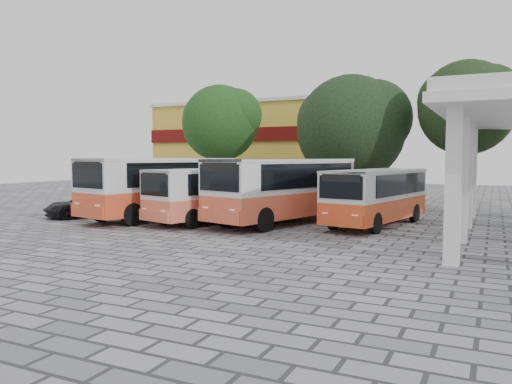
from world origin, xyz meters
The scene contains 10 objects.
ground centered at (0.00, 0.00, 0.00)m, with size 90.00×90.00×0.00m, color slate.
shophouse_block centered at (-11.00, 25.99, 4.16)m, with size 20.40×10.40×8.30m.
bus_far_left centered at (-6.83, 3.10, 1.83)m, with size 4.56×9.22×3.16m.
bus_centre_left centered at (-3.53, 3.06, 1.53)m, with size 4.28×7.81×2.65m.
bus_centre_right centered at (-0.28, 4.05, 1.81)m, with size 4.97×9.21×3.13m.
bus_far_right centered at (3.98, 5.12, 1.53)m, with size 3.60×7.65×2.64m.
tree_left centered at (-9.55, 14.26, 5.93)m, with size 5.93×5.64×8.57m.
tree_middle centered at (0.36, 14.28, 5.29)m, with size 7.49×7.13×8.62m.
tree_right centered at (7.42, 13.13, 6.24)m, with size 5.72×5.45×8.80m.
parked_car centered at (-10.91, 1.91, 0.60)m, with size 2.00×4.35×1.21m, color black.
Camera 1 is at (8.96, -18.27, 3.22)m, focal length 35.00 mm.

